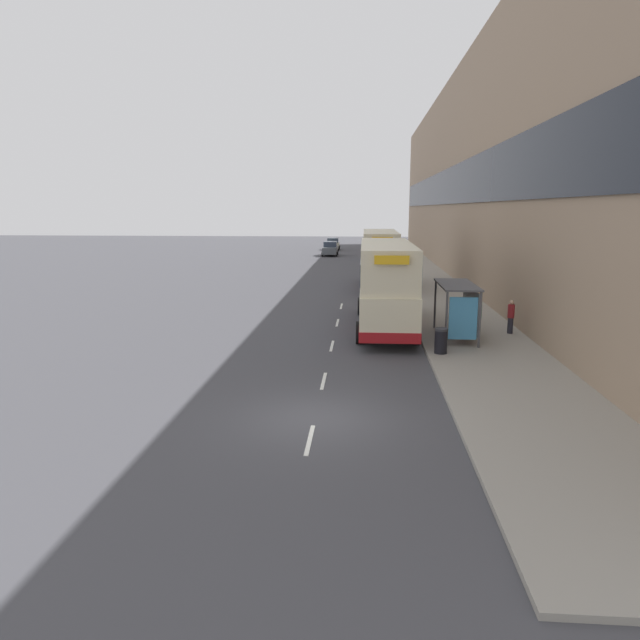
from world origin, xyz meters
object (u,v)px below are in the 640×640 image
bus_shelter (461,301)px  car_2 (333,244)px  car_0 (373,252)px  pedestrian_2 (468,307)px  double_decker_bus_near (386,284)px  car_1 (373,246)px  car_3 (330,249)px  pedestrian_1 (511,317)px  pedestrian_at_shelter (478,318)px  double_decker_bus_ahead (380,258)px  litter_bin (441,341)px

bus_shelter → car_2: (-9.00, 58.61, -1.02)m
bus_shelter → car_0: 42.41m
car_0 → pedestrian_2: car_0 is taller
double_decker_bus_near → car_1: size_ratio=2.86×
car_3 → pedestrian_2: (9.76, -44.11, 0.08)m
car_0 → pedestrian_1: 41.35m
car_0 → pedestrian_at_shelter: bearing=-84.1°
pedestrian_at_shelter → double_decker_bus_near: bearing=155.3°
double_decker_bus_ahead → pedestrian_at_shelter: bearing=-76.5°
double_decker_bus_near → litter_bin: double_decker_bus_near is taller
car_3 → pedestrian_at_shelter: size_ratio=2.67×
car_1 → pedestrian_1: size_ratio=2.38×
car_0 → car_3: size_ratio=0.89×
car_0 → car_3: 7.79m
pedestrian_2 → pedestrian_at_shelter: bearing=-91.5°
car_0 → pedestrian_1: car_0 is taller
double_decker_bus_near → pedestrian_2: 4.62m
double_decker_bus_near → litter_bin: bearing=-69.2°
double_decker_bus_near → car_0: bearing=90.1°
double_decker_bus_near → litter_bin: (2.08, -5.45, -1.62)m
car_1 → pedestrian_1: 54.00m
pedestrian_2 → litter_bin: pedestrian_2 is taller
double_decker_bus_near → pedestrian_1: 6.17m
pedestrian_1 → litter_bin: pedestrian_1 is taller
car_3 → litter_bin: 51.20m
double_decker_bus_ahead → pedestrian_at_shelter: double_decker_bus_ahead is taller
car_1 → car_3: car_3 is taller
bus_shelter → car_3: size_ratio=0.95×
car_2 → car_3: bearing=91.3°
pedestrian_2 → bus_shelter: bearing=-104.9°
pedestrian_at_shelter → pedestrian_2: 3.02m
car_0 → car_1: bearing=89.2°
car_3 → car_0: bearing=134.0°
car_1 → car_3: (-5.60, -7.16, 0.03)m
car_1 → pedestrian_2: bearing=-85.4°
double_decker_bus_ahead → pedestrian_1: 17.63m
car_0 → litter_bin: 45.08m
pedestrian_at_shelter → litter_bin: size_ratio=1.57×
double_decker_bus_near → double_decker_bus_ahead: (0.09, 15.26, -0.00)m
car_1 → litter_bin: (1.94, -57.80, -0.19)m
pedestrian_at_shelter → pedestrian_2: bearing=88.5°
car_3 → pedestrian_1: (11.33, -46.53, 0.06)m
pedestrian_1 → pedestrian_2: 2.89m
double_decker_bus_ahead → car_2: (-5.79, 40.67, -1.43)m
bus_shelter → pedestrian_2: bearing=75.1°
double_decker_bus_near → pedestrian_at_shelter: bearing=-24.7°
double_decker_bus_ahead → litter_bin: 20.87m
double_decker_bus_near → car_3: double_decker_bus_near is taller
car_3 → litter_bin: bearing=98.5°
bus_shelter → pedestrian_1: bearing=27.6°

